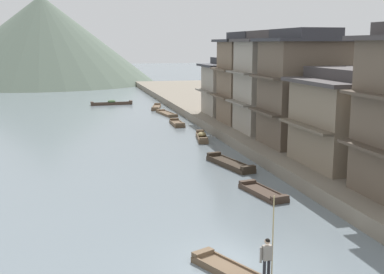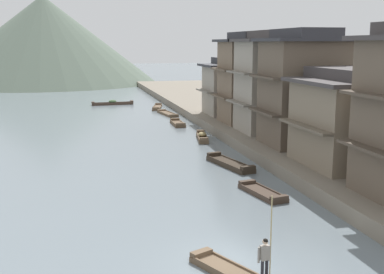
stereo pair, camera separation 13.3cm
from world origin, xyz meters
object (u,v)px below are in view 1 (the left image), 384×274
(boat_moored_third, at_px, (156,107))
(house_waterfront_second, at_px, (352,118))
(house_waterfront_narrow, at_px, (274,82))
(house_waterfront_far, at_px, (251,78))
(boat_moored_second, at_px, (230,164))
(house_waterfront_tall, at_px, (302,88))
(boat_moored_nearest, at_px, (202,137))
(boat_midriver_upstream, at_px, (177,123))
(boat_midriver_drifting, at_px, (263,192))
(boatman_person, at_px, (267,254))
(house_waterfront_end, at_px, (233,86))
(boat_moored_far, at_px, (167,114))
(boat_upstream_distant, at_px, (112,103))

(boat_moored_third, xyz_separation_m, house_waterfront_second, (6.39, -37.23, 3.71))
(house_waterfront_narrow, bearing_deg, house_waterfront_far, 91.65)
(house_waterfront_second, distance_m, house_waterfront_narrow, 12.87)
(house_waterfront_narrow, bearing_deg, boat_moored_second, -128.58)
(boat_moored_third, distance_m, house_waterfront_tall, 31.51)
(boat_moored_nearest, bearing_deg, house_waterfront_far, 31.00)
(boat_midriver_upstream, bearing_deg, boat_moored_third, 89.53)
(boat_moored_second, bearing_deg, house_waterfront_second, -34.49)
(boat_midriver_drifting, bearing_deg, house_waterfront_tall, 53.91)
(house_waterfront_narrow, bearing_deg, house_waterfront_tall, -92.17)
(boat_moored_second, bearing_deg, house_waterfront_far, 64.69)
(house_waterfront_narrow, bearing_deg, boatman_person, -112.91)
(house_waterfront_second, height_order, house_waterfront_end, same)
(boat_moored_far, xyz_separation_m, house_waterfront_far, (5.93, -13.03, 5.06))
(boat_upstream_distant, distance_m, house_waterfront_tall, 38.15)
(boat_moored_nearest, height_order, boat_moored_far, boat_moored_nearest)
(boat_moored_second, relative_size, house_waterfront_end, 0.73)
(boat_moored_far, bearing_deg, boat_upstream_distant, 116.28)
(boat_midriver_drifting, relative_size, boat_upstream_distant, 0.66)
(boat_upstream_distant, xyz_separation_m, house_waterfront_end, (11.79, -18.53, 3.65))
(boat_midriver_drifting, relative_size, house_waterfront_narrow, 0.44)
(boat_moored_nearest, height_order, house_waterfront_narrow, house_waterfront_narrow)
(house_waterfront_tall, relative_size, house_waterfront_narrow, 1.00)
(house_waterfront_far, bearing_deg, house_waterfront_second, -89.40)
(boatman_person, height_order, boat_midriver_upstream, boatman_person)
(boat_midriver_drifting, bearing_deg, boat_moored_far, 88.73)
(boat_moored_third, relative_size, boat_moored_far, 0.95)
(boat_moored_second, relative_size, house_waterfront_narrow, 0.59)
(boat_moored_third, relative_size, boat_upstream_distant, 0.84)
(house_waterfront_end, bearing_deg, boat_moored_nearest, -121.97)
(house_waterfront_narrow, distance_m, house_waterfront_far, 5.34)
(boat_moored_third, xyz_separation_m, house_waterfront_tall, (6.12, -30.49, 5.02))
(house_waterfront_tall, height_order, house_waterfront_far, same)
(boat_midriver_drifting, bearing_deg, boat_moored_third, 89.31)
(boat_moored_third, bearing_deg, boatman_person, -95.20)
(boat_moored_far, relative_size, house_waterfront_tall, 0.59)
(boat_moored_far, distance_m, house_waterfront_far, 15.18)
(boat_midriver_drifting, height_order, house_waterfront_tall, house_waterfront_tall)
(house_waterfront_tall, bearing_deg, house_waterfront_narrow, 87.83)
(boat_midriver_upstream, height_order, boat_upstream_distant, boat_upstream_distant)
(boatman_person, height_order, boat_midriver_drifting, boatman_person)
(boat_moored_second, height_order, house_waterfront_far, house_waterfront_far)
(boat_moored_nearest, relative_size, boat_moored_third, 0.88)
(boat_midriver_upstream, bearing_deg, house_waterfront_far, -38.76)
(boatman_person, xyz_separation_m, boat_moored_second, (4.34, 17.59, -1.22))
(boat_moored_second, height_order, boat_upstream_distant, boat_upstream_distant)
(house_waterfront_far, bearing_deg, boat_midriver_upstream, 141.24)
(boat_upstream_distant, bearing_deg, boat_moored_nearest, -78.33)
(house_waterfront_narrow, height_order, house_waterfront_far, same)
(boat_moored_far, bearing_deg, boat_moored_third, 92.53)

